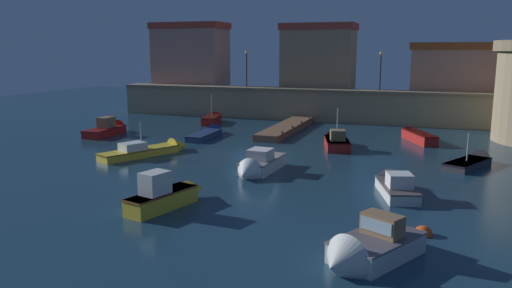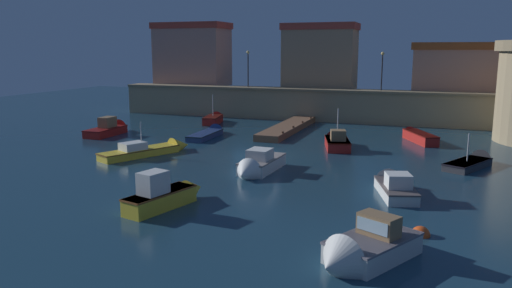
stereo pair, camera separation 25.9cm
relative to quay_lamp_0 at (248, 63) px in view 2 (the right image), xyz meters
The scene contains 18 objects.
ground_plane 20.64m from the quay_lamp_0, 67.38° to the right, with size 103.49×103.49×0.00m, color #19384C.
quay_wall 8.65m from the quay_lamp_0, ahead, with size 43.46×2.42×3.24m.
old_town_backdrop 6.84m from the quay_lamp_0, 28.06° to the left, with size 39.60×4.66×7.14m.
pier_dock 11.16m from the quay_lamp_0, 47.88° to the right, with size 2.05×12.34×0.70m.
quay_lamp_0 is the anchor object (origin of this frame).
quay_lamp_1 13.73m from the quay_lamp_0, ahead, with size 0.32×0.32×3.67m.
moored_boat_0 20.94m from the quay_lamp_0, 88.39° to the right, with size 4.16×6.90×2.74m.
moored_boat_1 13.26m from the quay_lamp_0, 84.38° to the right, with size 1.54×5.97×1.28m.
moored_boat_2 31.53m from the quay_lamp_0, 76.15° to the right, with size 2.26×4.78×1.94m.
moored_boat_3 37.78m from the quay_lamp_0, 63.33° to the right, with size 3.61×4.63×2.02m.
moored_boat_4 25.13m from the quay_lamp_0, 67.98° to the right, with size 1.84×5.10×1.75m.
moored_boat_5 27.45m from the quay_lamp_0, 37.70° to the right, with size 3.46×5.00×2.61m.
moored_boat_6 30.14m from the quay_lamp_0, 54.96° to the right, with size 2.71×4.82×1.64m.
moored_boat_7 20.19m from the quay_lamp_0, 25.96° to the right, with size 3.39×5.55×1.06m.
moored_boat_8 7.44m from the quay_lamp_0, 109.14° to the right, with size 2.17×4.66×3.07m.
moored_boat_9 16.62m from the quay_lamp_0, 117.27° to the right, with size 1.78×5.25×1.97m.
moored_boat_10 18.63m from the quay_lamp_0, 47.67° to the right, with size 2.80×5.05×3.35m.
mooring_buoy_0 35.78m from the quay_lamp_0, 58.27° to the right, with size 0.74×0.74×0.74m, color #EA4C19.
Camera 2 is at (11.21, -31.25, 7.10)m, focal length 35.11 mm.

